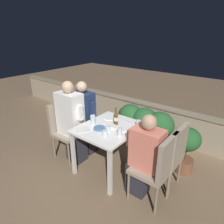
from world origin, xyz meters
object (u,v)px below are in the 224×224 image
at_px(chair_right_near, 159,164).
at_px(potted_plant, 186,146).
at_px(chair_left_near, 64,125).
at_px(chair_left_far, 77,119).
at_px(person_navy_jumper, 85,117).
at_px(beer_bottle, 116,118).
at_px(person_white_polo, 72,122).
at_px(person_coral_top, 144,157).
at_px(chair_right_far, 171,153).

xyz_separation_m(chair_right_near, potted_plant, (0.07, 0.82, -0.11)).
bearing_deg(potted_plant, chair_right_near, -94.73).
bearing_deg(chair_left_near, potted_plant, 24.11).
height_order(chair_left_near, chair_left_far, same).
relative_size(person_navy_jumper, beer_bottle, 4.77).
relative_size(person_white_polo, person_navy_jumper, 1.05).
height_order(person_coral_top, potted_plant, person_coral_top).
xyz_separation_m(person_white_polo, beer_bottle, (0.70, 0.28, 0.16)).
xyz_separation_m(person_white_polo, potted_plant, (1.64, 0.83, -0.23)).
bearing_deg(person_white_polo, chair_right_far, 11.63).
xyz_separation_m(person_coral_top, beer_bottle, (-0.66, 0.28, 0.26)).
distance_m(chair_left_far, chair_right_near, 1.83).
xyz_separation_m(person_white_polo, chair_right_far, (1.59, 0.33, -0.12)).
relative_size(person_white_polo, chair_right_near, 1.41).
bearing_deg(chair_right_far, person_navy_jumper, -179.63).
bearing_deg(person_coral_top, person_navy_jumper, 167.23).
distance_m(person_navy_jumper, person_coral_top, 1.42).
distance_m(person_white_polo, person_coral_top, 1.36).
xyz_separation_m(person_white_polo, person_navy_jumper, (-0.02, 0.32, -0.03)).
height_order(person_navy_jumper, person_coral_top, person_navy_jumper).
distance_m(chair_left_near, person_white_polo, 0.24).
bearing_deg(beer_bottle, chair_left_far, 177.78).
distance_m(person_white_polo, beer_bottle, 0.77).
distance_m(chair_right_near, potted_plant, 0.83).
height_order(chair_left_near, chair_right_near, same).
xyz_separation_m(person_navy_jumper, potted_plant, (1.66, 0.51, -0.20)).
height_order(chair_left_near, person_navy_jumper, person_navy_jumper).
height_order(chair_right_near, chair_right_far, same).
bearing_deg(potted_plant, chair_left_near, -155.89).
relative_size(chair_right_far, potted_plant, 1.29).
bearing_deg(potted_plant, chair_right_far, -96.29).
bearing_deg(person_white_polo, beer_bottle, 21.87).
height_order(chair_right_near, person_coral_top, person_coral_top).
bearing_deg(chair_left_far, person_white_polo, -53.75).
xyz_separation_m(chair_left_far, person_coral_top, (1.59, -0.31, 0.02)).
relative_size(chair_left_far, person_coral_top, 0.82).
height_order(person_white_polo, person_navy_jumper, person_white_polo).
bearing_deg(person_white_polo, person_navy_jumper, 93.95).
height_order(chair_left_far, person_navy_jumper, person_navy_jumper).
relative_size(person_white_polo, chair_left_far, 1.41).
relative_size(chair_left_far, beer_bottle, 3.56).
xyz_separation_m(chair_left_near, person_white_polo, (0.21, 0.00, 0.12)).
relative_size(chair_left_far, person_navy_jumper, 0.75).
bearing_deg(chair_left_near, beer_bottle, 17.18).
bearing_deg(person_coral_top, chair_left_far, 168.87).
height_order(beer_bottle, potted_plant, beer_bottle).
bearing_deg(potted_plant, person_white_polo, -153.24).
distance_m(chair_left_far, person_navy_jumper, 0.23).
bearing_deg(chair_right_near, person_coral_top, 180.00).
xyz_separation_m(chair_left_near, beer_bottle, (0.90, 0.28, 0.28)).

